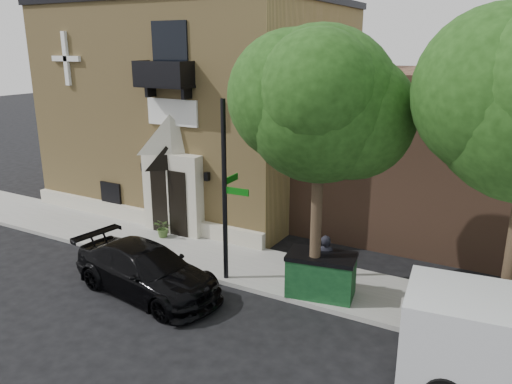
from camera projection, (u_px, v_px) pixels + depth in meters
ground at (149, 265)px, 17.33m from camera, size 120.00×120.00×0.00m
sidewalk at (197, 254)px, 18.09m from camera, size 42.00×3.00×0.15m
church at (205, 104)px, 24.07m from camera, size 12.20×11.01×9.30m
street_tree_left at (320, 103)px, 13.13m from camera, size 4.97×4.38×7.77m
black_sedan at (146, 270)px, 15.19m from camera, size 5.42×2.81×1.50m
street_sign at (225, 192)px, 15.26m from camera, size 0.91×0.91×5.71m
fire_hydrant at (332, 289)px, 14.53m from camera, size 0.41×0.33×0.73m
dumpster at (321, 274)px, 14.78m from camera, size 2.16×1.47×1.30m
planter at (164, 228)px, 19.35m from camera, size 0.70×0.62×0.75m
pedestrian_near at (324, 263)px, 15.06m from camera, size 0.73×0.58×1.76m
pedestrian_far at (508, 299)px, 12.81m from camera, size 0.97×1.08×1.83m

